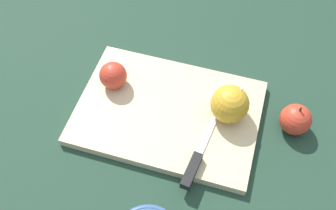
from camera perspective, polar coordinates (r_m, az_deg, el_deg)
The scene contains 7 objects.
ground_plane at distance 0.91m, azimuth 0.00°, elevation -1.48°, with size 4.00×4.00×0.00m, color #1E3828.
cutting_board at distance 0.90m, azimuth 0.00°, elevation -1.11°, with size 0.46×0.36×0.02m.
apple_half_left at distance 0.92m, azimuth -7.98°, elevation 4.28°, with size 0.06×0.06×0.06m.
apple_half_right at distance 0.87m, azimuth 8.96°, elevation 0.31°, with size 0.09×0.09×0.09m.
knife at distance 0.82m, azimuth 3.70°, elevation -8.91°, with size 0.07×0.18×0.02m.
apple_slice at distance 0.92m, azimuth 8.02°, elevation 0.77°, with size 0.06×0.06×0.00m.
apple_whole at distance 0.91m, azimuth 18.01°, elevation -2.01°, with size 0.07×0.07×0.08m.
Camera 1 is at (0.05, -0.49, 0.77)m, focal length 42.00 mm.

